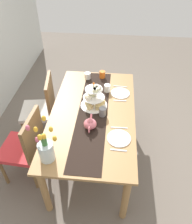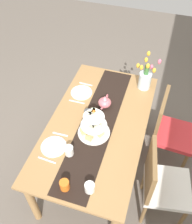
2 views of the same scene
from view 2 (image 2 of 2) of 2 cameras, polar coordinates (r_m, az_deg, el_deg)
name	(u,v)px [view 2 (image 2 of 2)]	position (r m, az deg, el deg)	size (l,w,h in m)	color
ground_plane	(97,163)	(3.05, 0.30, -11.45)	(8.00, 8.00, 0.00)	#6B6056
dining_table	(98,130)	(2.52, 0.35, -4.05)	(1.66, 0.91, 0.73)	#A37747
chair_left	(169,129)	(2.81, 15.96, -3.58)	(0.44, 0.44, 0.91)	brown
chair_right	(160,183)	(2.43, 14.23, -15.07)	(0.48, 0.48, 0.91)	brown
table_runner	(97,123)	(2.45, 0.34, -2.56)	(1.61, 0.32, 0.00)	black
tiered_cake_stand	(94,126)	(2.30, -0.55, -3.10)	(0.30, 0.30, 0.30)	beige
teapot	(105,102)	(2.56, 1.97, 2.23)	(0.24, 0.13, 0.14)	#D66B75
tulip_vase	(145,78)	(2.77, 10.98, 7.54)	(0.24, 0.24, 0.40)	silver
cream_jug	(90,188)	(2.04, -1.44, -16.57)	(0.08, 0.08, 0.09)	white
dinner_plate_left	(81,93)	(2.74, -3.27, 4.37)	(0.23, 0.23, 0.01)	white
fork_left	(86,84)	(2.84, -2.28, 6.26)	(0.02, 0.15, 0.01)	silver
knife_left	(77,102)	(2.65, -4.32, 2.28)	(0.01, 0.17, 0.01)	silver
dinner_plate_right	(54,147)	(2.31, -9.43, -7.65)	(0.23, 0.23, 0.01)	white
fork_right	(60,134)	(2.39, -8.03, -4.96)	(0.02, 0.15, 0.01)	silver
knife_right	(47,160)	(2.24, -10.94, -10.55)	(0.01, 0.17, 0.01)	silver
mug_grey	(88,114)	(2.46, -1.78, -0.55)	(0.08, 0.08, 0.10)	slate
mug_white_text	(69,151)	(2.21, -6.04, -8.64)	(0.08, 0.08, 0.10)	white
mug_orange	(65,185)	(2.06, -7.04, -15.95)	(0.08, 0.08, 0.10)	orange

